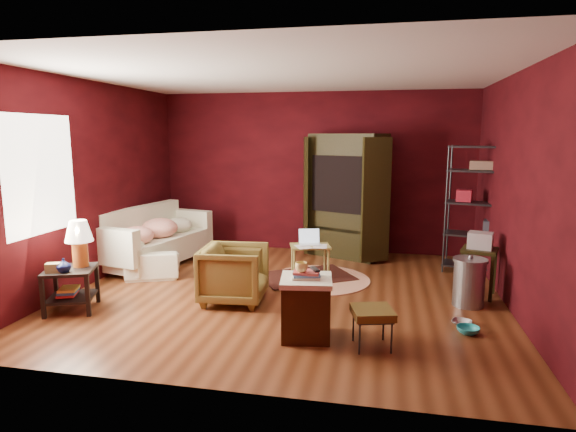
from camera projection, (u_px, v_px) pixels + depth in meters
name	position (u px, v px, depth m)	size (l,w,h in m)	color
room	(282.00, 187.00, 6.10)	(5.54, 5.04, 2.84)	brown
sofa	(156.00, 242.00, 7.68)	(1.91, 0.56, 0.75)	white
armchair	(234.00, 271.00, 5.97)	(0.76, 0.71, 0.78)	black
pet_bowl_steel	(462.00, 316.00, 5.26)	(0.21, 0.05, 0.21)	#AAACB0
pet_bowl_turquoise	(468.00, 323.00, 5.04)	(0.23, 0.07, 0.23)	teal
vase	(64.00, 266.00, 5.48)	(0.16, 0.17, 0.16)	#0B1139
mug	(301.00, 266.00, 4.81)	(0.13, 0.10, 0.13)	#E5CD70
side_table	(75.00, 257.00, 5.68)	(0.69, 0.69, 1.07)	black
sofa_cushions	(154.00, 239.00, 7.69)	(1.20, 2.14, 0.85)	white
hamper	(306.00, 306.00, 4.92)	(0.58, 0.58, 0.72)	#43230F
footstool	(372.00, 314.00, 4.68)	(0.47, 0.47, 0.39)	black
rug_round	(319.00, 279.00, 6.92)	(1.59, 1.59, 0.01)	#F5E8CC
rug_oriental	(306.00, 276.00, 7.04)	(1.56, 1.43, 0.01)	#4B1B14
laptop_desk	(310.00, 249.00, 6.98)	(0.65, 0.56, 0.70)	tan
tv_armoire	(347.00, 193.00, 8.14)	(1.51, 1.23, 2.08)	black
wire_shelving	(480.00, 204.00, 7.11)	(1.00, 0.62, 1.91)	#32383C
small_stand	(480.00, 249.00, 6.15)	(0.52, 0.52, 0.83)	black
trash_can	(469.00, 282.00, 5.84)	(0.48, 0.48, 0.64)	#9A9BA1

